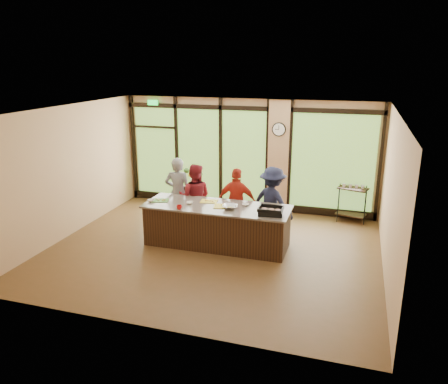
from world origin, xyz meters
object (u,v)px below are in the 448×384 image
Objects in this scene: roasting_pan at (271,212)px; cook_right at (272,202)px; bar_cart at (352,199)px; island_base at (217,226)px; cook_left at (178,193)px; flower_stand at (195,201)px.

cook_right is at bearing 91.96° from roasting_pan.
cook_right is at bearing -121.74° from bar_cart.
cook_left is (-1.24, 0.77, 0.44)m from island_base.
bar_cart is (3.88, 0.94, 0.14)m from flower_stand.
cook_right reaches higher than flower_stand.
roasting_pan is at bearing -33.07° from flower_stand.
flower_stand is at bearing 8.28° from cook_right.
island_base is at bearing -122.73° from bar_cart.
cook_left is 0.86m from flower_stand.
bar_cart is (4.04, 1.68, -0.29)m from cook_left.
island_base is 1.42m from cook_right.
roasting_pan is at bearing 148.76° from cook_left.
cook_right is at bearing -13.14° from flower_stand.
cook_right is 2.26m from flower_stand.
cook_right is at bearing 172.74° from cook_left.
cook_left is at bearing 151.41° from roasting_pan.
roasting_pan is 3.11m from bar_cart.
cook_right is at bearing 39.43° from island_base.
roasting_pan is (2.47, -0.97, 0.09)m from cook_left.
cook_right reaches higher than island_base.
roasting_pan is 0.50× the size of bar_cart.
island_base is 3.47× the size of flower_stand.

